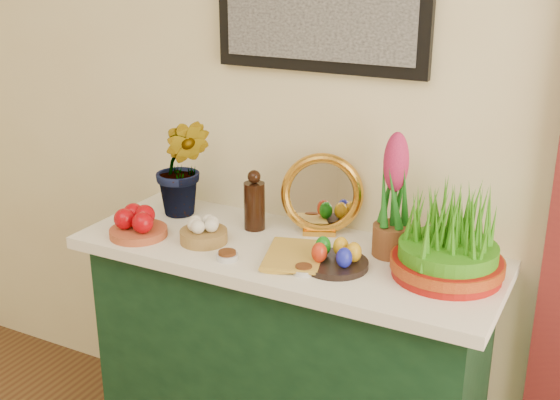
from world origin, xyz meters
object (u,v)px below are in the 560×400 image
(hyacinth_green, at_px, (182,151))
(wheatgrass_sabzeh, at_px, (449,238))
(mirror, at_px, (322,195))
(sideboard, at_px, (287,369))
(book, at_px, (266,253))

(hyacinth_green, height_order, wheatgrass_sabzeh, hyacinth_green)
(mirror, xyz_separation_m, wheatgrass_sabzeh, (0.47, -0.14, -0.01))
(hyacinth_green, bearing_deg, mirror, -11.64)
(mirror, bearing_deg, sideboard, -105.87)
(mirror, bearing_deg, wheatgrass_sabzeh, -16.15)
(hyacinth_green, bearing_deg, book, -43.38)
(sideboard, relative_size, wheatgrass_sabzeh, 3.86)
(hyacinth_green, height_order, book, hyacinth_green)
(sideboard, xyz_separation_m, hyacinth_green, (-0.47, 0.09, 0.71))
(hyacinth_green, bearing_deg, wheatgrass_sabzeh, -23.34)
(wheatgrass_sabzeh, bearing_deg, book, -166.14)
(sideboard, bearing_deg, wheatgrass_sabzeh, 3.23)
(sideboard, xyz_separation_m, mirror, (0.05, 0.17, 0.60))
(sideboard, relative_size, hyacinth_green, 2.69)
(sideboard, distance_m, book, 0.49)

